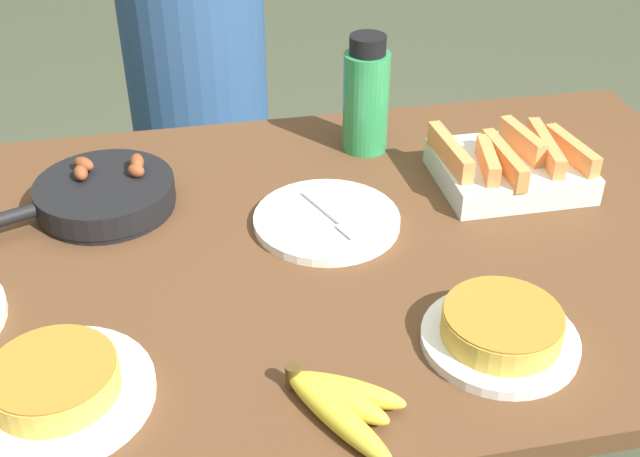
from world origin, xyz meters
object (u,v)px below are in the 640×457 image
(frittata_plate_side, at_px, (55,386))
(person_figure, at_px, (204,153))
(banana_bunch, at_px, (338,402))
(frittata_plate_center, at_px, (501,330))
(water_bottle, at_px, (366,97))
(skillet, at_px, (103,195))
(melon_tray, at_px, (510,166))
(empty_plate_near_front, at_px, (327,220))

(frittata_plate_side, distance_m, person_figure, 1.08)
(banana_bunch, bearing_deg, frittata_plate_center, 17.81)
(banana_bunch, bearing_deg, water_bottle, 73.40)
(frittata_plate_side, distance_m, water_bottle, 0.81)
(water_bottle, bearing_deg, person_figure, 124.84)
(banana_bunch, bearing_deg, skillet, 118.77)
(melon_tray, xyz_separation_m, water_bottle, (-0.23, 0.19, 0.07))
(banana_bunch, distance_m, person_figure, 1.14)
(melon_tray, xyz_separation_m, frittata_plate_center, (-0.18, -0.41, -0.01))
(skillet, height_order, frittata_plate_side, skillet)
(banana_bunch, distance_m, water_bottle, 0.71)
(frittata_plate_center, relative_size, water_bottle, 0.95)
(frittata_plate_side, bearing_deg, water_bottle, 46.74)
(empty_plate_near_front, xyz_separation_m, person_figure, (-0.17, 0.69, -0.22))
(skillet, height_order, empty_plate_near_front, skillet)
(skillet, xyz_separation_m, frittata_plate_side, (-0.05, -0.46, -0.00))
(skillet, height_order, frittata_plate_center, skillet)
(empty_plate_near_front, distance_m, person_figure, 0.74)
(frittata_plate_center, relative_size, frittata_plate_side, 0.88)
(skillet, xyz_separation_m, person_figure, (0.20, 0.56, -0.24))
(empty_plate_near_front, bearing_deg, banana_bunch, -99.74)
(skillet, relative_size, person_figure, 0.32)
(empty_plate_near_front, relative_size, water_bottle, 1.08)
(skillet, bearing_deg, banana_bunch, 97.34)
(melon_tray, distance_m, frittata_plate_center, 0.45)
(skillet, relative_size, frittata_plate_side, 1.52)
(frittata_plate_center, distance_m, frittata_plate_side, 0.60)
(empty_plate_near_front, height_order, water_bottle, water_bottle)
(frittata_plate_side, bearing_deg, skillet, 83.97)
(melon_tray, xyz_separation_m, empty_plate_near_front, (-0.36, -0.07, -0.03))
(melon_tray, bearing_deg, person_figure, 130.48)
(melon_tray, relative_size, water_bottle, 1.13)
(person_figure, bearing_deg, banana_bunch, -84.86)
(melon_tray, xyz_separation_m, skillet, (-0.73, 0.06, -0.01))
(empty_plate_near_front, bearing_deg, person_figure, 104.03)
(frittata_plate_side, xyz_separation_m, person_figure, (0.25, 1.02, -0.24))
(frittata_plate_center, relative_size, empty_plate_near_front, 0.88)
(skillet, height_order, water_bottle, water_bottle)
(skillet, height_order, person_figure, person_figure)
(frittata_plate_center, xyz_separation_m, frittata_plate_side, (-0.60, 0.01, -0.00))
(empty_plate_near_front, xyz_separation_m, water_bottle, (0.13, 0.26, 0.10))
(frittata_plate_side, height_order, water_bottle, water_bottle)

